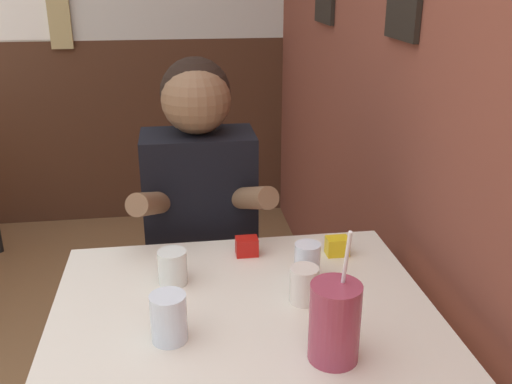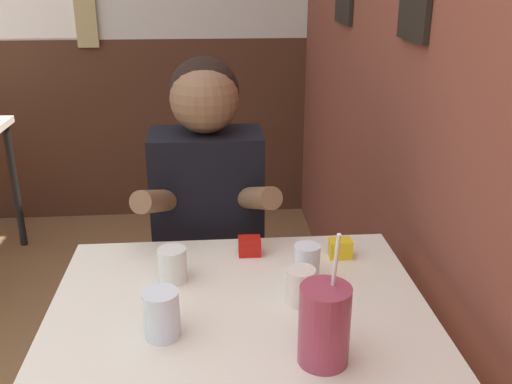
% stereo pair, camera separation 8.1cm
% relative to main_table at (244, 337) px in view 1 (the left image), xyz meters
% --- Properties ---
extents(brick_wall_right, '(0.08, 4.75, 2.70)m').
position_rel_main_table_xyz_m(brick_wall_right, '(0.56, 0.94, 0.68)').
color(brick_wall_right, brown).
rests_on(brick_wall_right, ground_plane).
extents(main_table, '(0.88, 0.71, 0.75)m').
position_rel_main_table_xyz_m(main_table, '(0.00, 0.00, 0.00)').
color(main_table, beige).
rests_on(main_table, ground_plane).
extents(person_seated, '(0.42, 0.41, 1.24)m').
position_rel_main_table_xyz_m(person_seated, '(-0.07, 0.53, -0.01)').
color(person_seated, black).
rests_on(person_seated, ground_plane).
extents(cocktail_pitcher, '(0.10, 0.10, 0.28)m').
position_rel_main_table_xyz_m(cocktail_pitcher, '(0.15, -0.21, 0.16)').
color(cocktail_pitcher, '#99384C').
rests_on(cocktail_pitcher, main_table).
extents(glass_near_pitcher, '(0.06, 0.06, 0.10)m').
position_rel_main_table_xyz_m(glass_near_pitcher, '(0.17, 0.10, 0.13)').
color(glass_near_pitcher, silver).
rests_on(glass_near_pitcher, main_table).
extents(glass_center, '(0.07, 0.07, 0.09)m').
position_rel_main_table_xyz_m(glass_center, '(-0.16, 0.13, 0.12)').
color(glass_center, silver).
rests_on(glass_center, main_table).
extents(glass_far_side, '(0.07, 0.07, 0.09)m').
position_rel_main_table_xyz_m(glass_far_side, '(0.14, 0.01, 0.12)').
color(glass_far_side, silver).
rests_on(glass_far_side, main_table).
extents(glass_by_brick, '(0.08, 0.08, 0.11)m').
position_rel_main_table_xyz_m(glass_by_brick, '(-0.17, -0.10, 0.13)').
color(glass_by_brick, silver).
rests_on(glass_by_brick, main_table).
extents(condiment_ketchup, '(0.06, 0.04, 0.05)m').
position_rel_main_table_xyz_m(condiment_ketchup, '(0.04, 0.26, 0.11)').
color(condiment_ketchup, '#B7140F').
rests_on(condiment_ketchup, main_table).
extents(condiment_mustard, '(0.06, 0.04, 0.05)m').
position_rel_main_table_xyz_m(condiment_mustard, '(0.29, 0.22, 0.11)').
color(condiment_mustard, yellow).
rests_on(condiment_mustard, main_table).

